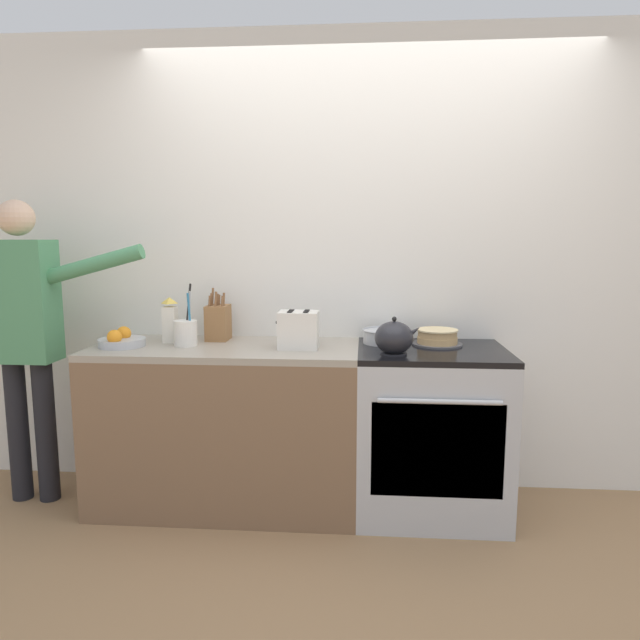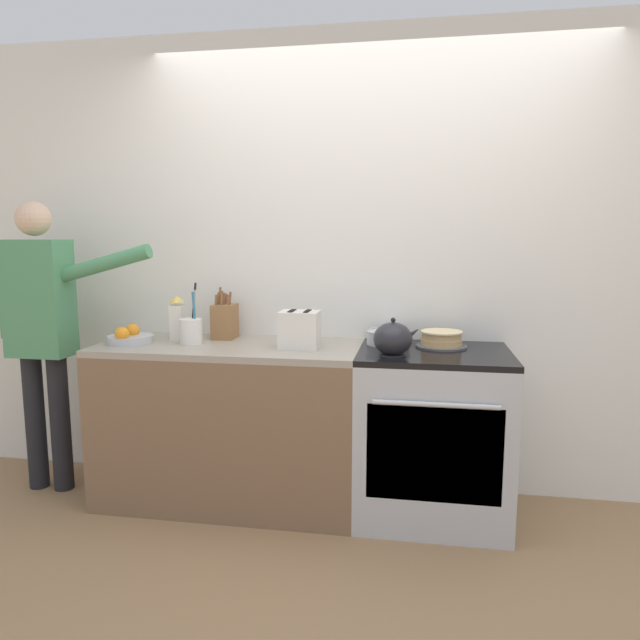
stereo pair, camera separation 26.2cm
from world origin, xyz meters
TOP-DOWN VIEW (x-y plane):
  - ground_plane at (0.00, 0.00)m, footprint 16.00×16.00m
  - wall_back at (0.00, 0.65)m, footprint 8.00×0.04m
  - counter_cabinet at (-0.74, 0.31)m, footprint 1.42×0.63m
  - stove_range at (0.35, 0.31)m, footprint 0.77×0.66m
  - layer_cake at (0.39, 0.42)m, footprint 0.27×0.27m
  - tea_kettle at (0.15, 0.17)m, footprint 0.24×0.19m
  - mixing_bowl at (0.11, 0.46)m, footprint 0.25×0.25m
  - knife_block at (-0.82, 0.49)m, footprint 0.12×0.16m
  - utensil_crock at (-0.95, 0.30)m, footprint 0.12×0.12m
  - fruit_bowl at (-1.29, 0.25)m, footprint 0.24×0.24m
  - toaster at (-0.34, 0.28)m, footprint 0.22×0.16m
  - milk_carton at (-1.07, 0.39)m, footprint 0.07×0.07m
  - person_baker at (-1.82, 0.27)m, footprint 0.93×0.20m

SIDE VIEW (x-z plane):
  - ground_plane at x=0.00m, z-range 0.00..0.00m
  - counter_cabinet at x=-0.74m, z-range 0.00..0.88m
  - stove_range at x=0.35m, z-range 0.00..0.88m
  - fruit_bowl at x=-1.29m, z-range 0.86..0.97m
  - mixing_bowl at x=0.11m, z-range 0.88..0.96m
  - layer_cake at x=0.39m, z-range 0.88..0.97m
  - utensil_crock at x=-0.95m, z-range 0.79..1.12m
  - tea_kettle at x=0.15m, z-range 0.87..1.06m
  - toaster at x=-0.34m, z-range 0.88..1.08m
  - knife_block at x=-0.82m, z-range 0.84..1.13m
  - person_baker at x=-1.82m, z-range 0.16..1.82m
  - milk_carton at x=-1.07m, z-range 0.88..1.13m
  - wall_back at x=0.00m, z-range 0.00..2.60m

